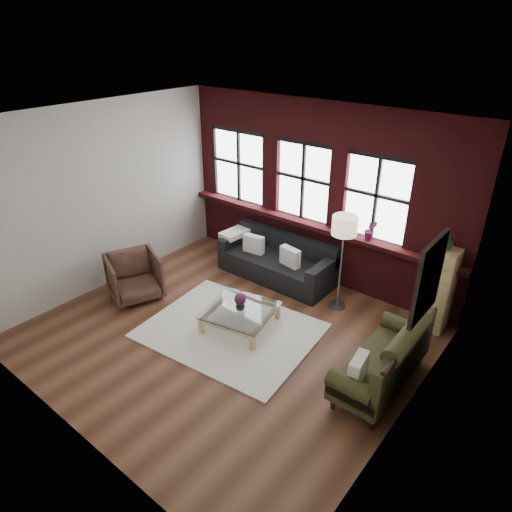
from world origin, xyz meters
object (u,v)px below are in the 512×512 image
Objects in this scene: armchair at (134,277)px; floor_lamp at (341,260)px; dark_sofa at (277,258)px; vintage_settee at (382,356)px; drawer_chest at (438,289)px; coffee_table at (241,318)px; vase at (240,305)px.

armchair is 0.48× the size of floor_lamp.
dark_sofa is 2.54× the size of armchair.
vintage_settee is at bearing -27.54° from dark_sofa.
armchair is at bearing -151.34° from drawer_chest.
coffee_table is at bearing -54.32° from armchair.
dark_sofa is 1.25× the size of vintage_settee.
drawer_chest is (4.33, 2.37, 0.28)m from armchair.
vase is at bearing -140.55° from drawer_chest.
coffee_table is at bearing -140.55° from drawer_chest.
dark_sofa reaches higher than armchair.
vase is at bearing -72.87° from dark_sofa.
dark_sofa is at bearing 107.13° from coffee_table.
armchair is at bearing -146.56° from floor_lamp.
dark_sofa is at bearing 152.46° from vintage_settee.
drawer_chest is (2.33, 1.91, 0.52)m from coffee_table.
floor_lamp reaches higher than vase.
drawer_chest reaches higher than dark_sofa.
floor_lamp is at bearing -33.64° from armchair.
floor_lamp is at bearing -162.50° from drawer_chest.
vase is (0.00, 0.00, 0.24)m from coffee_table.
vase is at bearing -54.32° from armchair.
dark_sofa is 14.09× the size of vase.
vintage_settee is 11.27× the size of vase.
dark_sofa is 1.69m from vase.
armchair is 2.06m from vase.
vintage_settee is at bearing -92.34° from drawer_chest.
dark_sofa is 2.18× the size of coffee_table.
vintage_settee is 0.97× the size of floor_lamp.
coffee_table is (-2.25, -0.18, -0.31)m from vintage_settee.
armchair is (-1.51, -2.07, -0.00)m from dark_sofa.
vintage_settee is (2.75, -1.44, 0.07)m from dark_sofa.
drawer_chest is at bearing 87.66° from vintage_settee.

